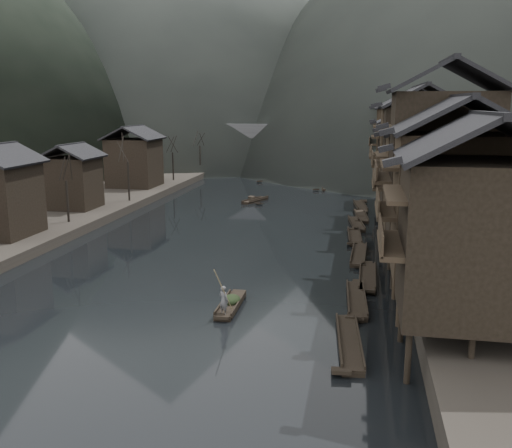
# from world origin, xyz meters

# --- Properties ---
(water) EXTENTS (300.00, 300.00, 0.00)m
(water) POSITION_xyz_m (0.00, 0.00, 0.00)
(water) COLOR black
(water) RESTS_ON ground
(left_bank) EXTENTS (40.00, 200.00, 1.20)m
(left_bank) POSITION_xyz_m (-35.00, 40.00, 0.60)
(left_bank) COLOR #2D2823
(left_bank) RESTS_ON ground
(stilt_houses) EXTENTS (9.00, 67.60, 15.94)m
(stilt_houses) POSITION_xyz_m (17.28, 19.36, 8.75)
(stilt_houses) COLOR black
(stilt_houses) RESTS_ON ground
(left_houses) EXTENTS (8.10, 53.20, 8.73)m
(left_houses) POSITION_xyz_m (-20.50, 20.12, 5.66)
(left_houses) COLOR black
(left_houses) RESTS_ON left_bank
(bare_trees) EXTENTS (3.55, 73.06, 7.11)m
(bare_trees) POSITION_xyz_m (-17.00, 23.04, 6.16)
(bare_trees) COLOR black
(bare_trees) RESTS_ON left_bank
(moored_sampans) EXTENTS (2.64, 50.16, 0.47)m
(moored_sampans) POSITION_xyz_m (11.77, 14.46, 0.20)
(moored_sampans) COLOR black
(moored_sampans) RESTS_ON water
(midriver_boats) EXTENTS (12.39, 25.85, 0.45)m
(midriver_boats) POSITION_xyz_m (0.15, 48.72, 0.20)
(midriver_boats) COLOR black
(midriver_boats) RESTS_ON water
(stone_bridge) EXTENTS (40.00, 6.00, 9.00)m
(stone_bridge) POSITION_xyz_m (-0.00, 72.00, 5.11)
(stone_bridge) COLOR #4C4C4F
(stone_bridge) RESTS_ON ground
(hero_sampan) EXTENTS (1.12, 5.22, 0.44)m
(hero_sampan) POSITION_xyz_m (3.90, -2.15, 0.20)
(hero_sampan) COLOR black
(hero_sampan) RESTS_ON water
(cargo_heap) EXTENTS (1.15, 1.51, 0.69)m
(cargo_heap) POSITION_xyz_m (3.90, -1.91, 0.78)
(cargo_heap) COLOR black
(cargo_heap) RESTS_ON hero_sampan
(boatman) EXTENTS (0.81, 0.72, 1.85)m
(boatman) POSITION_xyz_m (3.89, -3.98, 1.36)
(boatman) COLOR slate
(boatman) RESTS_ON hero_sampan
(bamboo_pole) EXTENTS (1.10, 2.02, 4.09)m
(bamboo_pole) POSITION_xyz_m (4.09, -3.98, 4.33)
(bamboo_pole) COLOR #8C7A51
(bamboo_pole) RESTS_ON boatman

